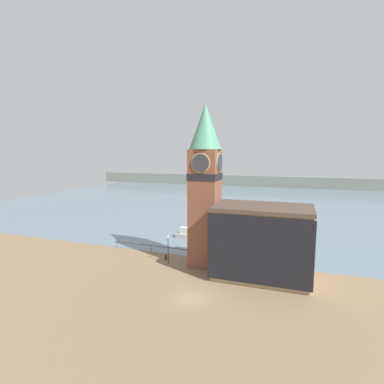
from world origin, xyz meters
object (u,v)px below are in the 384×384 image
object	(u,v)px
clock_tower	(205,182)
pier_building	(262,242)
lamp_post	(168,244)
boat_near	(193,235)
mooring_bollard_near	(166,257)

from	to	relation	value
clock_tower	pier_building	bearing A→B (deg)	-9.89
clock_tower	lamp_post	xyz separation A→B (m)	(-5.00, -1.18, -8.82)
clock_tower	lamp_post	size ratio (longest dim) A/B	5.46
clock_tower	boat_near	bearing A→B (deg)	116.92
mooring_bollard_near	clock_tower	bearing A→B (deg)	-1.37
pier_building	clock_tower	bearing A→B (deg)	170.11
pier_building	lamp_post	bearing A→B (deg)	179.15
boat_near	lamp_post	distance (m)	12.80
pier_building	mooring_bollard_near	distance (m)	14.55
clock_tower	mooring_bollard_near	size ratio (longest dim) A/B	29.34
lamp_post	clock_tower	bearing A→B (deg)	13.28
clock_tower	mooring_bollard_near	distance (m)	12.72
boat_near	lamp_post	bearing A→B (deg)	-83.40
boat_near	mooring_bollard_near	size ratio (longest dim) A/B	9.46
clock_tower	mooring_bollard_near	xyz separation A→B (m)	(-6.00, 0.14, -11.22)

